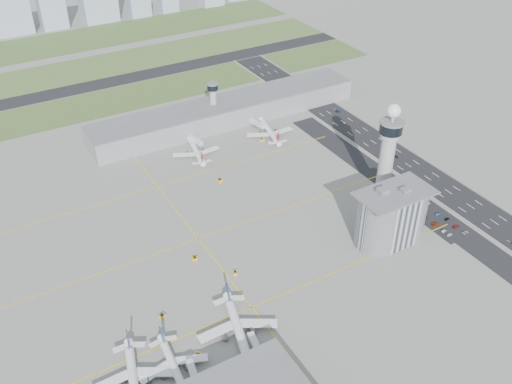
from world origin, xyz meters
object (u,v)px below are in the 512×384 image
airplane_near_a (132,375)px  car_lot_1 (444,231)px  airplane_near_b (174,364)px  car_lot_2 (435,224)px  control_tower (388,151)px  car_lot_11 (422,200)px  tug_0 (162,316)px  tug_2 (235,273)px  tug_3 (195,258)px  airplane_far_b (269,128)px  car_lot_5 (408,204)px  car_hw_4 (280,87)px  car_lot_3 (424,217)px  car_lot_9 (438,214)px  jet_bridge_far_1 (251,122)px  car_lot_7 (456,226)px  tug_5 (262,140)px  car_hw_2 (338,111)px  jet_bridge_far_0 (190,138)px  airplane_far_a (196,148)px  secondary_tower (213,100)px  tug_4 (220,180)px  car_lot_10 (427,204)px  car_lot_0 (450,235)px  car_lot_8 (447,219)px  car_lot_6 (465,232)px  admin_building (391,216)px  car_hw_1 (396,157)px  jet_bridge_near_2 (261,360)px  tug_1 (198,356)px  airplane_near_c (238,325)px  car_lot_4 (418,210)px

airplane_near_a → car_lot_1: size_ratio=11.95×
airplane_near_b → car_lot_2: airplane_near_b is taller
control_tower → car_lot_11: (21.61, -12.91, -34.43)m
tug_0 → tug_2: bearing=81.4°
airplane_near_a → tug_3: airplane_near_a is taller
airplane_far_b → car_lot_5: airplane_far_b is taller
airplane_far_b → car_hw_4: size_ratio=11.53×
car_lot_3 → car_lot_9: size_ratio=1.06×
jet_bridge_far_1 → car_lot_5: bearing=3.1°
control_tower → car_lot_7: 58.09m
tug_5 → tug_3: bearing=-40.6°
tug_3 → car_hw_2: 199.02m
tug_0 → jet_bridge_far_1: bearing=117.9°
jet_bridge_far_0 → car_hw_4: bearing=104.0°
airplane_far_a → secondary_tower: bearing=-30.8°
tug_4 → car_lot_3: size_ratio=0.90×
car_lot_7 → car_lot_11: size_ratio=0.98×
car_lot_10 → car_hw_2: bearing=-16.3°
car_lot_1 → tug_4: bearing=30.0°
tug_3 → control_tower: bearing=103.0°
tug_5 → car_lot_0: bearing=19.5°
car_lot_8 → airplane_near_b: bearing=87.1°
car_lot_0 → car_hw_4: 217.81m
car_lot_3 → car_lot_9: (9.37, -1.70, 0.04)m
jet_bridge_far_0 → car_hw_4: 115.03m
tug_0 → car_lot_2: 163.76m
secondary_tower → car_lot_6: (62.36, -190.82, -18.20)m
tug_3 → car_hw_4: bearing=152.8°
tug_3 → car_lot_5: tug_3 is taller
control_tower → car_hw_4: size_ratio=17.91×
admin_building → tug_5: (-5.10, 129.68, -14.41)m
tug_5 → car_lot_3: (35.68, -126.46, -0.32)m
control_tower → airplane_far_b: 109.50m
secondary_tower → car_lot_5: bearing=-70.8°
airplane_far_b → car_hw_1: (58.82, -70.18, -5.26)m
admin_building → car_lot_11: 47.33m
tug_2 → car_hw_4: (142.74, 183.94, -0.24)m
car_hw_1 → car_lot_10: bearing=-120.4°
admin_building → jet_bridge_near_2: (-104.99, -39.00, -12.45)m
tug_1 → car_lot_9: bearing=45.1°
admin_building → tug_1: bearing=-170.2°
car_hw_1 → airplane_far_a: bearing=140.1°
control_tower → car_lot_10: 44.41m
airplane_far_a → car_lot_3: (84.58, -132.61, -4.85)m
airplane_near_c → car_hw_1: airplane_near_c is taller
car_lot_4 → car_lot_3: bearing=165.3°
tug_2 → car_lot_11: tug_2 is taller
jet_bridge_far_0 → airplane_far_b: bearing=59.9°
car_lot_3 → car_lot_4: 7.35m
jet_bridge_far_0 → car_lot_6: bearing=17.6°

